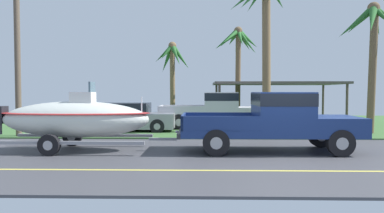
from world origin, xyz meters
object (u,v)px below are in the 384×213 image
object	(u,v)px
pickup_truck_towing	(280,119)
palm_tree_mid	(372,35)
palm_tree_near_right	(172,62)
parked_sedan_near	(126,117)
carport_awning	(276,84)
utility_pole	(17,35)
boat_on_trailer	(75,119)
palm_tree_near_left	(237,48)
palm_tree_far_left	(267,13)
parked_pickup_background	(220,108)

from	to	relation	value
pickup_truck_towing	palm_tree_mid	size ratio (longest dim) A/B	0.99
palm_tree_near_right	parked_sedan_near	bearing A→B (deg)	-101.96
carport_awning	utility_pole	size ratio (longest dim) A/B	0.92
parked_sedan_near	boat_on_trailer	bearing A→B (deg)	-95.01
utility_pole	palm_tree_near_left	bearing A→B (deg)	43.43
palm_tree_near_left	palm_tree_far_left	xyz separation A→B (m)	(0.59, -7.57, 0.69)
boat_on_trailer	utility_pole	xyz separation A→B (m)	(-3.55, 3.36, 3.24)
palm_tree_near_left	palm_tree_near_right	distance (m)	4.49
parked_sedan_near	carport_awning	size ratio (longest dim) A/B	0.59
parked_sedan_near	palm_tree_far_left	world-z (taller)	palm_tree_far_left
parked_pickup_background	palm_tree_near_right	bearing A→B (deg)	115.50
boat_on_trailer	palm_tree_near_left	world-z (taller)	palm_tree_near_left
pickup_truck_towing	palm_tree_mid	bearing A→B (deg)	43.28
parked_sedan_near	utility_pole	bearing A→B (deg)	-150.44
palm_tree_mid	palm_tree_near_right	bearing A→B (deg)	137.66
palm_tree_near_right	parked_pickup_background	bearing A→B (deg)	-64.50
boat_on_trailer	carport_awning	distance (m)	13.94
palm_tree_near_left	palm_tree_mid	world-z (taller)	palm_tree_near_left
carport_awning	palm_tree_far_left	xyz separation A→B (m)	(-1.57, -5.55, 3.16)
pickup_truck_towing	palm_tree_near_right	xyz separation A→B (m)	(-4.51, 13.28, 2.88)
palm_tree_near_left	parked_sedan_near	bearing A→B (deg)	-129.73
carport_awning	palm_tree_near_right	distance (m)	7.15
palm_tree_near_right	palm_tree_far_left	xyz separation A→B (m)	(4.97, -7.99, 1.59)
palm_tree_mid	utility_pole	distance (m)	15.18
parked_pickup_background	palm_tree_near_right	xyz separation A→B (m)	(-2.94, 6.15, 2.89)
pickup_truck_towing	carport_awning	world-z (taller)	carport_awning
parked_sedan_near	palm_tree_near_right	bearing A→B (deg)	78.04
parked_pickup_background	parked_sedan_near	xyz separation A→B (m)	(-4.55, -1.47, -0.37)
parked_pickup_background	palm_tree_near_left	xyz separation A→B (m)	(1.44, 5.74, 3.80)
parked_pickup_background	palm_tree_near_left	size ratio (longest dim) A/B	0.92
parked_sedan_near	pickup_truck_towing	bearing A→B (deg)	-42.73
carport_awning	palm_tree_near_left	xyz separation A→B (m)	(-2.16, 2.02, 2.48)
palm_tree_near_left	pickup_truck_towing	bearing A→B (deg)	-89.41
parked_pickup_background	utility_pole	distance (m)	9.93
utility_pole	palm_tree_mid	bearing A→B (deg)	4.92
parked_sedan_near	palm_tree_near_left	world-z (taller)	palm_tree_near_left
carport_awning	palm_tree_near_left	world-z (taller)	palm_tree_near_left
carport_awning	utility_pole	xyz separation A→B (m)	(-12.20, -7.49, 1.90)
parked_pickup_background	carport_awning	xyz separation A→B (m)	(3.60, 3.72, 1.32)
pickup_truck_towing	boat_on_trailer	size ratio (longest dim) A/B	0.97
palm_tree_near_right	carport_awning	bearing A→B (deg)	-20.42
carport_awning	palm_tree_near_right	world-z (taller)	palm_tree_near_right
parked_sedan_near	carport_awning	xyz separation A→B (m)	(8.15, 5.19, 1.69)
palm_tree_mid	pickup_truck_towing	bearing A→B (deg)	-136.72
boat_on_trailer	palm_tree_near_right	size ratio (longest dim) A/B	1.12
parked_pickup_background	carport_awning	distance (m)	5.34
parked_sedan_near	palm_tree_near_left	distance (m)	10.26
pickup_truck_towing	palm_tree_far_left	distance (m)	6.94
pickup_truck_towing	utility_pole	size ratio (longest dim) A/B	0.71
boat_on_trailer	parked_pickup_background	xyz separation A→B (m)	(5.05, 7.13, 0.01)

